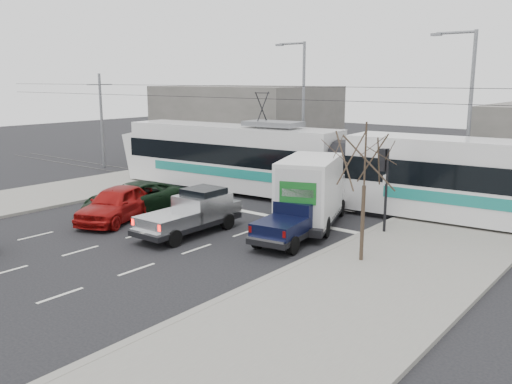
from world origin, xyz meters
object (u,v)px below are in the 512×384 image
Objects in this scene: bare_tree at (365,161)px; tram at (344,168)px; red_car at (116,204)px; silver_pickup at (193,212)px; box_truck at (312,192)px; traffic_signal at (384,172)px; navy_pickup at (295,218)px; street_lamp_near at (466,109)px; street_lamp_far at (301,102)px; green_car at (135,198)px.

bare_tree is 9.22m from tram.
silver_pickup is at bearing -10.50° from red_car.
tram is 5.50× the size of silver_pickup.
bare_tree is at bearing -58.02° from box_truck.
traffic_signal is at bearing 6.31° from red_car.
silver_pickup is (-6.53, -4.89, -1.80)m from traffic_signal.
navy_pickup is 8.81m from red_car.
street_lamp_near is at bearing 43.88° from box_truck.
traffic_signal is 0.74× the size of red_car.
street_lamp_far is at bearing 131.12° from bare_tree.
street_lamp_near is at bearing -9.87° from street_lamp_far.
tram reaches higher than traffic_signal.
bare_tree is 1.39× the size of traffic_signal.
street_lamp_far reaches higher than silver_pickup.
green_car is 1.10× the size of red_car.
traffic_signal is 14.47m from street_lamp_far.
bare_tree is 12.43m from red_car.
green_car is at bearing -93.42° from street_lamp_far.
silver_pickup is 1.07× the size of red_car.
street_lamp_far is at bearing 67.78° from red_car.
tram is at bearing 47.34° from green_car.
navy_pickup is at bearing 8.66° from green_car.
tram is 6.03× the size of navy_pickup.
silver_pickup is at bearing -148.88° from box_truck.
silver_pickup reaches higher than green_car.
red_car is (-10.82, -5.73, -1.91)m from traffic_signal.
tram is 5.35× the size of green_car.
red_car is at bearing -171.73° from bare_tree.
green_car is at bearing 178.52° from navy_pickup.
red_car is at bearing -131.39° from tram.
bare_tree is 0.56× the size of street_lamp_near.
street_lamp_near is at bearing 35.29° from tram.
box_truck reaches higher than navy_pickup.
tram is at bearing -41.33° from street_lamp_far.
navy_pickup is at bearing -82.16° from tram.
traffic_signal is 5.30m from tram.
green_car is at bearing 169.95° from silver_pickup.
box_truck is at bearing 142.11° from bare_tree.
street_lamp_far is at bearing 134.05° from tram.
navy_pickup is 9.11m from green_car.
street_lamp_far reaches higher than traffic_signal.
street_lamp_near reaches higher than bare_tree.
street_lamp_far reaches higher than red_car.
tram is (-3.89, 3.55, -0.67)m from traffic_signal.
box_truck is 9.05m from green_car.
bare_tree is 0.56× the size of street_lamp_far.
street_lamp_far reaches higher than green_car.
traffic_signal is 0.53× the size of box_truck.
traffic_signal is at bearing 21.79° from green_car.
bare_tree is 12.96m from green_car.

